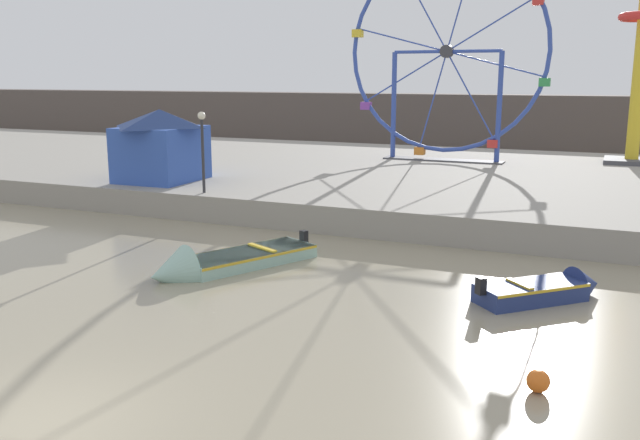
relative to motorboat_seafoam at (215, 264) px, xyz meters
name	(u,v)px	position (x,y,z in m)	size (l,w,h in m)	color
ground_plane	(33,426)	(2.26, -9.26, -0.22)	(240.00, 240.00, 0.00)	gray
quay_promenade	(434,180)	(2.26, 17.41, 0.32)	(110.00, 23.32, 1.08)	gray
distant_town_skyline	(500,123)	(2.26, 37.40, 1.98)	(140.00, 3.00, 4.40)	#564C47
motorboat_seafoam	(215,264)	(0.00, 0.00, 0.00)	(3.77, 5.66, 1.52)	#93BCAD
motorboat_navy_blue	(549,289)	(9.52, 1.29, 0.05)	(3.39, 3.38, 1.12)	navy
ferris_wheel_blue_frame	(447,55)	(1.77, 21.27, 6.68)	(11.11, 1.20, 11.59)	#334CA8
carnival_booth_blue_tent	(161,144)	(-8.22, 8.59, 2.55)	(3.53, 4.01, 3.24)	#3356B7
promenade_lamp_near	(202,139)	(-4.61, 6.52, 3.07)	(0.32, 0.32, 3.30)	#2D2D33
mooring_buoy_orange	(538,381)	(9.90, -4.50, 0.00)	(0.44, 0.44, 0.44)	orange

